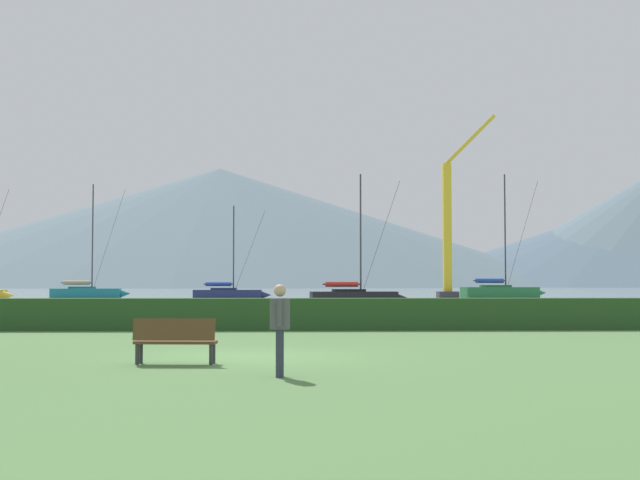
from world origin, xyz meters
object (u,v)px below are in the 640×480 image
park_bench_under_tree (175,339)px  dock_crane (449,238)px  sailboat_slip_0 (501,291)px  person_seated_viewer (280,322)px  sailboat_slip_5 (355,297)px  sailboat_slip_1 (87,292)px  sailboat_slip_6 (229,294)px

park_bench_under_tree → dock_crane: dock_crane is taller
sailboat_slip_0 → person_seated_viewer: bearing=-112.5°
sailboat_slip_5 → park_bench_under_tree: sailboat_slip_5 is taller
sailboat_slip_0 → sailboat_slip_5: bearing=-130.8°
sailboat_slip_1 → dock_crane: bearing=-9.7°
sailboat_slip_6 → person_seated_viewer: (5.80, -67.03, 0.36)m
sailboat_slip_6 → dock_crane: dock_crane is taller
sailboat_slip_1 → park_bench_under_tree: bearing=-79.8°
sailboat_slip_6 → dock_crane: 22.84m
sailboat_slip_1 → dock_crane: (36.94, -3.42, 5.46)m
sailboat_slip_0 → sailboat_slip_6: bearing=-172.4°
sailboat_slip_5 → park_bench_under_tree: (-7.15, -46.92, -0.09)m
sailboat_slip_6 → sailboat_slip_1: bearing=156.5°
park_bench_under_tree → person_seated_viewer: (2.19, -2.43, 0.44)m
sailboat_slip_1 → sailboat_slip_6: sailboat_slip_1 is taller
dock_crane → park_bench_under_tree: bearing=-105.0°
sailboat_slip_1 → dock_crane: dock_crane is taller
sailboat_slip_5 → dock_crane: dock_crane is taller
sailboat_slip_0 → park_bench_under_tree: sailboat_slip_0 is taller
person_seated_viewer → dock_crane: dock_crane is taller
sailboat_slip_5 → person_seated_viewer: 49.59m
sailboat_slip_0 → person_seated_viewer: sailboat_slip_0 is taller
park_bench_under_tree → dock_crane: (18.24, 68.28, 5.61)m
sailboat_slip_5 → person_seated_viewer: (-4.97, -49.34, 0.35)m
sailboat_slip_1 → sailboat_slip_5: size_ratio=1.20×
sailboat_slip_1 → sailboat_slip_5: sailboat_slip_1 is taller
sailboat_slip_0 → park_bench_under_tree: size_ratio=7.64×
dock_crane → person_seated_viewer: bearing=-102.8°
dock_crane → sailboat_slip_0: bearing=26.6°
sailboat_slip_0 → person_seated_viewer: size_ratio=7.91×
sailboat_slip_0 → park_bench_under_tree: (-24.18, -71.26, -0.23)m
person_seated_viewer → sailboat_slip_5: bearing=85.2°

